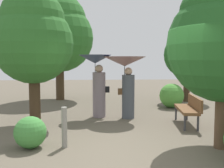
# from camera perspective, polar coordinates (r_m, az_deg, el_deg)

# --- Properties ---
(ground_plane) EXTENTS (40.00, 40.00, 0.00)m
(ground_plane) POSITION_cam_1_polar(r_m,az_deg,el_deg) (5.62, 2.95, -14.15)
(ground_plane) COLOR brown
(person_left) EXTENTS (1.07, 1.07, 2.05)m
(person_left) POSITION_cam_1_polar(r_m,az_deg,el_deg) (8.52, -3.31, 1.96)
(person_left) COLOR gray
(person_left) RESTS_ON ground
(person_right) EXTENTS (1.36, 1.36, 1.99)m
(person_right) POSITION_cam_1_polar(r_m,az_deg,el_deg) (8.30, 3.02, 2.72)
(person_right) COLOR #474C56
(person_right) RESTS_ON ground
(park_bench) EXTENTS (0.70, 1.55, 0.83)m
(park_bench) POSITION_cam_1_polar(r_m,az_deg,el_deg) (7.82, 16.58, -4.98)
(park_bench) COLOR #38383D
(park_bench) RESTS_ON ground
(tree_near_left) EXTENTS (3.18, 3.18, 4.97)m
(tree_near_left) POSITION_cam_1_polar(r_m,az_deg,el_deg) (12.60, -11.53, 11.00)
(tree_near_left) COLOR #42301E
(tree_near_left) RESTS_ON ground
(tree_mid_left) EXTENTS (2.24, 2.24, 3.84)m
(tree_mid_left) POSITION_cam_1_polar(r_m,az_deg,el_deg) (7.67, -16.92, 9.88)
(tree_mid_left) COLOR #42301E
(tree_mid_left) RESTS_ON ground
(tree_mid_right) EXTENTS (2.10, 2.10, 3.53)m
(tree_mid_right) POSITION_cam_1_polar(r_m,az_deg,el_deg) (12.23, 16.24, 7.02)
(tree_mid_right) COLOR #42301E
(tree_mid_right) RESTS_ON ground
(bush_path_left) EXTENTS (0.68, 0.68, 0.68)m
(bush_path_left) POSITION_cam_1_polar(r_m,az_deg,el_deg) (5.86, -17.50, -10.08)
(bush_path_left) COLOR #428C3D
(bush_path_left) RESTS_ON ground
(bush_path_right) EXTENTS (0.96, 0.96, 0.96)m
(bush_path_right) POSITION_cam_1_polar(r_m,az_deg,el_deg) (10.53, 12.96, -2.51)
(bush_path_right) COLOR #4C9338
(bush_path_right) RESTS_ON ground
(path_marker_post) EXTENTS (0.12, 0.12, 0.87)m
(path_marker_post) POSITION_cam_1_polar(r_m,az_deg,el_deg) (5.71, -10.41, -9.33)
(path_marker_post) COLOR gray
(path_marker_post) RESTS_ON ground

